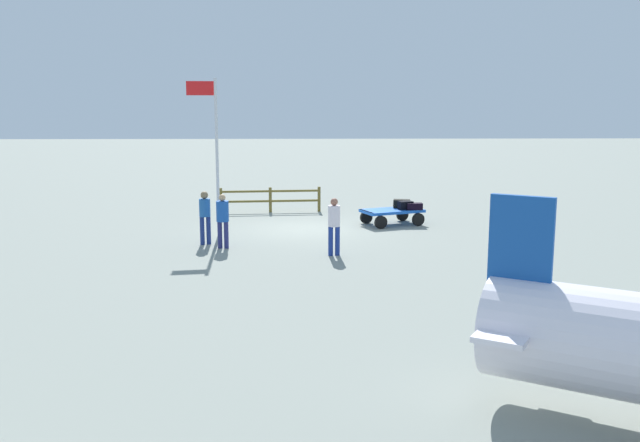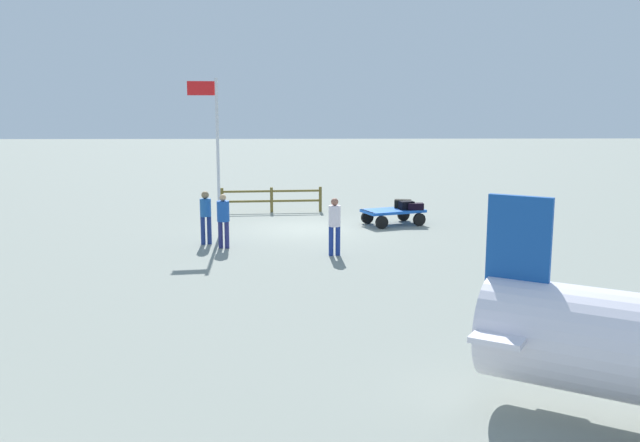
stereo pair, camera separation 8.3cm
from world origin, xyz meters
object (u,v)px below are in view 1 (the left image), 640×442
at_px(suitcase_dark, 414,206).
at_px(suitcase_navy, 405,205).
at_px(worker_trailing, 205,213).
at_px(flagpole, 214,145).
at_px(luggage_cart, 391,213).
at_px(worker_lead, 334,222).
at_px(worker_supervisor, 223,216).
at_px(suitcase_grey, 402,204).

xyz_separation_m(suitcase_dark, suitcase_navy, (0.31, -0.10, 0.03)).
bearing_deg(worker_trailing, flagpole, -96.43).
relative_size(luggage_cart, suitcase_navy, 4.26).
distance_m(luggage_cart, suitcase_dark, 0.86).
distance_m(luggage_cart, worker_lead, 5.52).
bearing_deg(worker_supervisor, suitcase_grey, -144.57).
bearing_deg(flagpole, suitcase_grey, -160.21).
xyz_separation_m(suitcase_grey, flagpole, (6.54, 2.36, 2.30)).
relative_size(worker_supervisor, flagpole, 0.32).
height_order(worker_lead, worker_supervisor, worker_lead).
xyz_separation_m(luggage_cart, worker_supervisor, (5.66, 3.92, 0.56)).
xyz_separation_m(suitcase_navy, worker_supervisor, (6.16, 3.94, 0.28)).
relative_size(luggage_cart, worker_supervisor, 1.46).
distance_m(suitcase_navy, worker_trailing, 7.57).
bearing_deg(suitcase_dark, suitcase_navy, -18.08).
bearing_deg(luggage_cart, suitcase_grey, -135.81).
bearing_deg(worker_trailing, worker_supervisor, 136.69).
relative_size(suitcase_dark, worker_trailing, 0.34).
height_order(suitcase_dark, worker_supervisor, worker_supervisor).
relative_size(suitcase_grey, flagpole, 0.13).
bearing_deg(worker_supervisor, flagpole, -76.76).
bearing_deg(worker_lead, suitcase_navy, -119.37).
bearing_deg(suitcase_grey, worker_trailing, 29.18).
distance_m(suitcase_dark, worker_lead, 5.83).
relative_size(luggage_cart, suitcase_grey, 3.73).
height_order(suitcase_dark, worker_trailing, worker_trailing).
distance_m(luggage_cart, worker_trailing, 7.13).
xyz_separation_m(suitcase_dark, flagpole, (6.94, 1.86, 2.33)).
relative_size(worker_lead, worker_supervisor, 1.01).
xyz_separation_m(worker_trailing, flagpole, (-0.16, -1.39, 2.02)).
height_order(worker_supervisor, flagpole, flagpole).
height_order(suitcase_navy, worker_trailing, worker_trailing).
distance_m(worker_lead, worker_supervisor, 3.51).
distance_m(suitcase_navy, worker_lead, 5.75).
xyz_separation_m(worker_trailing, worker_supervisor, (-0.62, 0.58, -0.00)).
height_order(worker_trailing, worker_supervisor, worker_trailing).
xyz_separation_m(suitcase_dark, worker_supervisor, (6.48, 3.83, 0.31)).
bearing_deg(worker_lead, luggage_cart, -114.90).
relative_size(suitcase_dark, suitcase_navy, 1.01).
bearing_deg(suitcase_grey, luggage_cart, 44.19).
distance_m(suitcase_dark, flagpole, 7.55).
bearing_deg(suitcase_dark, worker_supervisor, 30.63).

